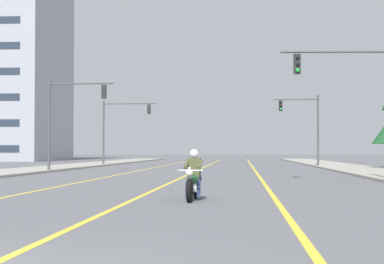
% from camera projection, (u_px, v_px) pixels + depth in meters
% --- Properties ---
extents(lane_stripe_center, '(0.16, 100.00, 0.01)m').
position_uv_depth(lane_stripe_center, '(203.00, 168.00, 51.88)').
color(lane_stripe_center, yellow).
rests_on(lane_stripe_center, ground).
extents(lane_stripe_left, '(0.16, 100.00, 0.01)m').
position_uv_depth(lane_stripe_left, '(153.00, 168.00, 52.18)').
color(lane_stripe_left, yellow).
rests_on(lane_stripe_left, ground).
extents(lane_stripe_right, '(0.16, 100.00, 0.01)m').
position_uv_depth(lane_stripe_right, '(253.00, 168.00, 51.56)').
color(lane_stripe_right, yellow).
rests_on(lane_stripe_right, ground).
extents(sidewalk_kerb_right, '(4.40, 110.00, 0.14)m').
position_uv_depth(sidewalk_kerb_right, '(358.00, 169.00, 46.02)').
color(sidewalk_kerb_right, '#9E998E').
rests_on(sidewalk_kerb_right, ground).
extents(sidewalk_kerb_left, '(4.40, 110.00, 0.14)m').
position_uv_depth(sidewalk_kerb_left, '(47.00, 169.00, 47.76)').
color(sidewalk_kerb_left, '#9E998E').
rests_on(sidewalk_kerb_left, ground).
extents(motorcycle_with_rider, '(0.70, 2.19, 1.46)m').
position_uv_depth(motorcycle_with_rider, '(193.00, 180.00, 18.23)').
color(motorcycle_with_rider, black).
rests_on(motorcycle_with_rider, ground).
extents(traffic_signal_near_right, '(5.00, 0.57, 6.20)m').
position_uv_depth(traffic_signal_near_right, '(359.00, 90.00, 28.59)').
color(traffic_signal_near_right, '#47474C').
rests_on(traffic_signal_near_right, ground).
extents(traffic_signal_near_left, '(4.46, 0.37, 6.20)m').
position_uv_depth(traffic_signal_near_left, '(68.00, 110.00, 42.37)').
color(traffic_signal_near_left, '#47474C').
rests_on(traffic_signal_near_left, ground).
extents(traffic_signal_mid_right, '(3.86, 0.38, 6.20)m').
position_uv_depth(traffic_signal_mid_right, '(306.00, 120.00, 55.22)').
color(traffic_signal_mid_right, '#47474C').
rests_on(traffic_signal_mid_right, ground).
extents(traffic_signal_mid_left, '(5.21, 0.37, 6.20)m').
position_uv_depth(traffic_signal_mid_left, '(119.00, 122.00, 60.46)').
color(traffic_signal_mid_left, '#47474C').
rests_on(traffic_signal_mid_left, ground).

